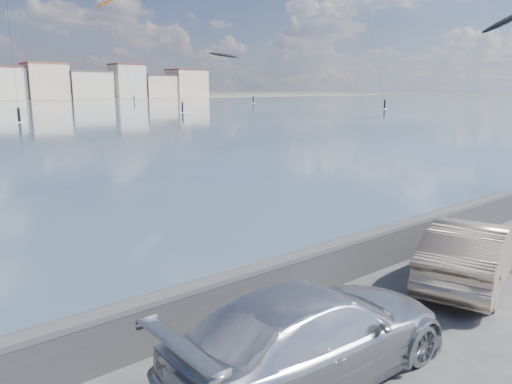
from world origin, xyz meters
The scene contains 7 objects.
ground centered at (0.00, 0.00, 0.00)m, with size 700.00×700.00×0.00m, color #333335.
seawall centered at (0.00, 2.70, 0.58)m, with size 400.00×0.36×1.08m.
car_silver centered at (-0.89, 0.33, 0.76)m, with size 2.12×5.21×1.51m, color #B2B4B9.
car_champagne centered at (4.88, 0.68, 0.76)m, with size 1.62×4.64×1.53m, color tan.
kitesurfer_1 centered at (87.40, 37.11, 16.18)m, with size 7.82×14.18×19.36m.
kitesurfer_3 centered at (61.72, 145.87, 29.25)m, with size 7.10×15.27×32.00m.
kitesurfer_4 centered at (85.01, 118.83, 13.62)m, with size 9.16×15.29×14.96m.
Camera 1 is at (-6.26, -4.67, 4.59)m, focal length 35.00 mm.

